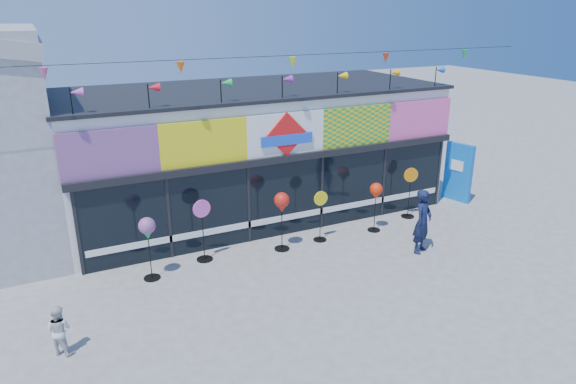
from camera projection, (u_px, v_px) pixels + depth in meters
ground at (346, 285)px, 12.71m from camera, size 80.00×80.00×0.00m
kite_shop at (253, 149)px, 17.06m from camera, size 16.00×5.70×5.31m
blue_sign at (458, 172)px, 18.04m from camera, size 0.42×1.04×2.07m
spinner_0 at (147, 230)px, 12.56m from camera, size 0.42×0.42×1.66m
spinner_1 at (203, 229)px, 13.67m from camera, size 0.49×0.44×1.74m
spinner_2 at (282, 204)px, 14.14m from camera, size 0.43×0.43×1.71m
spinner_3 at (320, 215)px, 14.91m from camera, size 0.43×0.39×1.53m
spinner_4 at (376, 193)px, 15.43m from camera, size 0.39×0.39×1.54m
spinner_5 at (410, 191)px, 16.59m from camera, size 0.47×0.43×1.68m
adult_man at (423, 221)px, 14.16m from camera, size 0.79×0.69×1.83m
child at (59, 330)px, 10.02m from camera, size 0.58×0.55×1.05m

